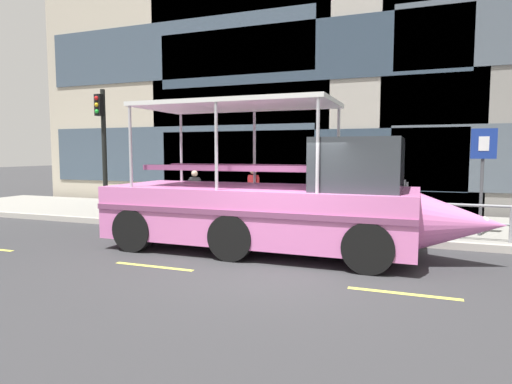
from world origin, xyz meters
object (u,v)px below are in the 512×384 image
pedestrian_mid_left (315,191)px  pedestrian_mid_right (253,187)px  duck_tour_boat (279,204)px  pedestrian_near_bow (400,193)px  traffic_light_pole (103,139)px  pedestrian_near_stern (195,189)px  leaned_bicycle (122,205)px  parking_sign (483,163)px

pedestrian_mid_left → pedestrian_mid_right: size_ratio=0.99×
duck_tour_boat → pedestrian_near_bow: size_ratio=5.60×
traffic_light_pole → pedestrian_near_stern: (3.24, 0.55, -1.65)m
leaned_bicycle → pedestrian_near_stern: 2.54m
leaned_bicycle → pedestrian_near_stern: size_ratio=1.13×
traffic_light_pole → pedestrian_mid_left: bearing=4.3°
traffic_light_pole → pedestrian_near_bow: bearing=5.0°
traffic_light_pole → pedestrian_near_stern: size_ratio=2.78×
pedestrian_mid_right → traffic_light_pole: bearing=-168.9°
parking_sign → leaned_bicycle: bearing=-178.0°
traffic_light_pole → pedestrian_near_stern: 3.68m
traffic_light_pole → pedestrian_near_bow: (9.70, 0.85, -1.62)m
pedestrian_near_bow → traffic_light_pole: bearing=-175.0°
leaned_bicycle → pedestrian_near_bow: pedestrian_near_bow is taller
leaned_bicycle → pedestrian_mid_right: bearing=16.0°
parking_sign → pedestrian_mid_left: 4.51m
pedestrian_near_bow → pedestrian_near_stern: (-6.46, -0.31, -0.03)m
duck_tour_boat → pedestrian_near_stern: duck_tour_boat is taller
duck_tour_boat → leaned_bicycle: bearing=159.0°
traffic_light_pole → parking_sign: size_ratio=1.57×
pedestrian_near_bow → pedestrian_mid_left: 2.42m
duck_tour_boat → pedestrian_mid_right: 4.19m
parking_sign → pedestrian_mid_right: bearing=172.7°
duck_tour_boat → pedestrian_near_stern: size_ratio=5.78×
parking_sign → duck_tour_boat: size_ratio=0.31×
parking_sign → pedestrian_mid_right: parking_sign is taller
pedestrian_near_bow → pedestrian_near_stern: size_ratio=1.03×
pedestrian_near_bow → parking_sign: bearing=-18.9°
leaned_bicycle → pedestrian_mid_left: 6.49m
traffic_light_pole → parking_sign: 11.73m
pedestrian_near_stern → duck_tour_boat: bearing=-38.9°
traffic_light_pole → leaned_bicycle: 2.39m
leaned_bicycle → pedestrian_mid_right: 4.49m
traffic_light_pole → duck_tour_boat: bearing=-20.1°
duck_tour_boat → pedestrian_near_bow: (2.50, 3.50, 0.02)m
leaned_bicycle → pedestrian_near_stern: pedestrian_near_stern is taller
duck_tour_boat → parking_sign: bearing=32.0°
traffic_light_pole → duck_tour_boat: 7.85m
duck_tour_boat → pedestrian_near_bow: duck_tour_boat is taller
duck_tour_boat → pedestrian_mid_right: size_ratio=5.43×
pedestrian_mid_right → duck_tour_boat: bearing=-60.7°
pedestrian_near_bow → duck_tour_boat: bearing=-125.6°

